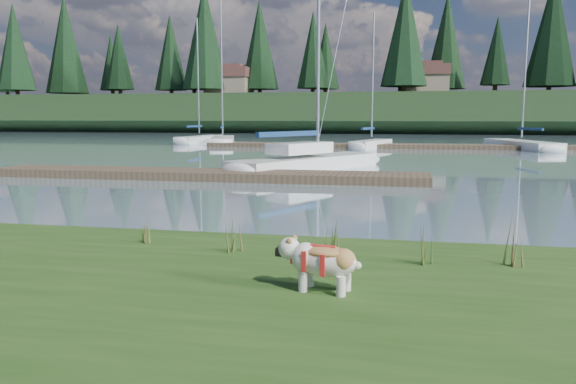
# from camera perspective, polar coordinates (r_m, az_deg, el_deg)

# --- Properties ---
(ground) EXTENTS (200.00, 200.00, 0.00)m
(ground) POSITION_cam_1_polar(r_m,az_deg,el_deg) (40.36, 7.20, 4.47)
(ground) COLOR #819EAD
(ground) RESTS_ON ground
(bank) EXTENTS (60.00, 9.00, 0.35)m
(bank) POSITION_cam_1_polar(r_m,az_deg,el_deg) (5.57, -23.31, -14.90)
(bank) COLOR #2B4A19
(bank) RESTS_ON ground
(ridge) EXTENTS (200.00, 20.00, 5.00)m
(ridge) POSITION_cam_1_polar(r_m,az_deg,el_deg) (83.24, 9.50, 7.81)
(ridge) COLOR black
(ridge) RESTS_ON ground
(bulldog) EXTENTS (0.96, 0.49, 0.57)m
(bulldog) POSITION_cam_1_polar(r_m,az_deg,el_deg) (6.19, 3.52, -6.84)
(bulldog) COLOR silver
(bulldog) RESTS_ON bank
(sailboat_main) EXTENTS (5.96, 8.69, 12.91)m
(sailboat_main) POSITION_cam_1_polar(r_m,az_deg,el_deg) (23.98, 2.93, 3.34)
(sailboat_main) COLOR white
(sailboat_main) RESTS_ON ground
(dock_near) EXTENTS (16.00, 2.00, 0.30)m
(dock_near) POSITION_cam_1_polar(r_m,az_deg,el_deg) (20.54, -8.58, 1.76)
(dock_near) COLOR #4C3D2C
(dock_near) RESTS_ON ground
(dock_far) EXTENTS (26.00, 2.20, 0.30)m
(dock_far) POSITION_cam_1_polar(r_m,az_deg,el_deg) (40.25, 10.05, 4.62)
(dock_far) COLOR #4C3D2C
(dock_far) RESTS_ON ground
(sailboat_bg_0) EXTENTS (2.28, 7.21, 10.39)m
(sailboat_bg_0) POSITION_cam_1_polar(r_m,az_deg,el_deg) (48.87, -8.66, 5.39)
(sailboat_bg_0) COLOR white
(sailboat_bg_0) RESTS_ON ground
(sailboat_bg_1) EXTENTS (4.04, 8.74, 12.78)m
(sailboat_bg_1) POSITION_cam_1_polar(r_m,az_deg,el_deg) (46.41, -6.61, 5.31)
(sailboat_bg_1) COLOR white
(sailboat_bg_1) RESTS_ON ground
(sailboat_bg_2) EXTENTS (2.98, 6.16, 9.36)m
(sailboat_bg_2) POSITION_cam_1_polar(r_m,az_deg,el_deg) (40.40, 8.73, 4.92)
(sailboat_bg_2) COLOR white
(sailboat_bg_2) RESTS_ON ground
(sailboat_bg_3) EXTENTS (4.21, 9.25, 13.25)m
(sailboat_bg_3) POSITION_cam_1_polar(r_m,az_deg,el_deg) (42.58, 22.12, 4.57)
(sailboat_bg_3) COLOR white
(sailboat_bg_3) RESTS_ON ground
(weed_0) EXTENTS (0.17, 0.14, 0.55)m
(weed_0) POSITION_cam_1_polar(r_m,az_deg,el_deg) (7.99, -5.62, -4.42)
(weed_0) COLOR #475B23
(weed_0) RESTS_ON bank
(weed_1) EXTENTS (0.17, 0.14, 0.50)m
(weed_1) POSITION_cam_1_polar(r_m,az_deg,el_deg) (7.91, 4.39, -4.68)
(weed_1) COLOR #475B23
(weed_1) RESTS_ON bank
(weed_2) EXTENTS (0.17, 0.14, 0.56)m
(weed_2) POSITION_cam_1_polar(r_m,az_deg,el_deg) (7.49, 14.14, -5.41)
(weed_2) COLOR #475B23
(weed_2) RESTS_ON bank
(weed_3) EXTENTS (0.17, 0.14, 0.54)m
(weed_3) POSITION_cam_1_polar(r_m,az_deg,el_deg) (8.78, -14.37, -3.56)
(weed_3) COLOR #475B23
(weed_3) RESTS_ON bank
(weed_4) EXTENTS (0.17, 0.14, 0.47)m
(weed_4) POSITION_cam_1_polar(r_m,az_deg,el_deg) (7.90, 4.30, -4.80)
(weed_4) COLOR #475B23
(weed_4) RESTS_ON bank
(weed_5) EXTENTS (0.17, 0.14, 0.67)m
(weed_5) POSITION_cam_1_polar(r_m,az_deg,el_deg) (7.75, 22.06, -4.95)
(weed_5) COLOR #475B23
(weed_5) RESTS_ON bank
(mud_lip) EXTENTS (60.00, 0.50, 0.14)m
(mud_lip) POSITION_cam_1_polar(r_m,az_deg,el_deg) (9.36, -7.73, -5.85)
(mud_lip) COLOR #33281C
(mud_lip) RESTS_ON ground
(conifer_0) EXTENTS (5.72, 5.72, 14.15)m
(conifer_0) POSITION_cam_1_polar(r_m,az_deg,el_deg) (97.12, -26.01, 13.11)
(conifer_0) COLOR #382619
(conifer_0) RESTS_ON ridge
(conifer_1) EXTENTS (4.40, 4.40, 11.30)m
(conifer_1) POSITION_cam_1_polar(r_m,az_deg,el_deg) (92.32, -16.79, 13.03)
(conifer_1) COLOR #382619
(conifer_1) RESTS_ON ridge
(conifer_2) EXTENTS (6.60, 6.60, 16.05)m
(conifer_2) POSITION_cam_1_polar(r_m,az_deg,el_deg) (83.82, -8.46, 15.40)
(conifer_2) COLOR #382619
(conifer_2) RESTS_ON ridge
(conifer_3) EXTENTS (4.84, 4.84, 12.25)m
(conifer_3) POSITION_cam_1_polar(r_m,az_deg,el_deg) (83.75, 2.55, 14.23)
(conifer_3) COLOR #382619
(conifer_3) RESTS_ON ridge
(conifer_4) EXTENTS (6.16, 6.16, 15.10)m
(conifer_4) POSITION_cam_1_polar(r_m,az_deg,el_deg) (76.95, 11.80, 15.68)
(conifer_4) COLOR #382619
(conifer_4) RESTS_ON ridge
(conifer_5) EXTENTS (3.96, 3.96, 10.35)m
(conifer_5) POSITION_cam_1_polar(r_m,az_deg,el_deg) (81.53, 20.44, 13.30)
(conifer_5) COLOR #382619
(conifer_5) RESTS_ON ridge
(house_0) EXTENTS (6.30, 5.30, 4.65)m
(house_0) POSITION_cam_1_polar(r_m,az_deg,el_deg) (84.15, -5.94, 11.15)
(house_0) COLOR gray
(house_0) RESTS_ON ridge
(house_1) EXTENTS (6.30, 5.30, 4.65)m
(house_1) POSITION_cam_1_polar(r_m,az_deg,el_deg) (81.40, 13.83, 11.08)
(house_1) COLOR gray
(house_1) RESTS_ON ridge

